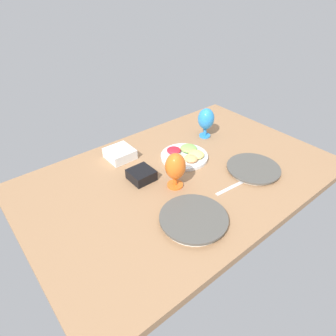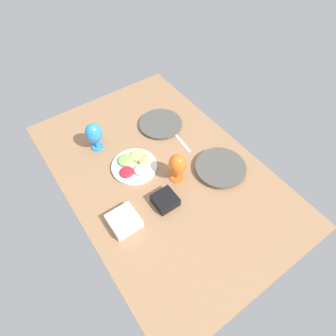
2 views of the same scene
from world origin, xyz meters
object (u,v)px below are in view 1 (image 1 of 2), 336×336
dinner_plate_left (253,169)px  hurricane_glass_orange (175,167)px  dinner_plate_right (194,219)px  hurricane_glass_blue (206,120)px  square_bowl_white (120,153)px  square_bowl_black (141,174)px  fruit_platter (185,155)px

dinner_plate_left → hurricane_glass_orange: 44.56cm
dinner_plate_right → hurricane_glass_blue: bearing=-138.7°
hurricane_glass_blue → dinner_plate_left: bearing=81.3°
dinner_plate_right → hurricane_glass_blue: 76.02cm
dinner_plate_right → square_bowl_white: 62.27cm
dinner_plate_right → hurricane_glass_blue: (-56.58, -49.78, 10.01)cm
hurricane_glass_orange → square_bowl_black: size_ratio=1.57×
fruit_platter → dinner_plate_right: bearing=52.1°
dinner_plate_left → fruit_platter: fruit_platter is taller
dinner_plate_left → hurricane_glass_orange: size_ratio=1.52×
fruit_platter → square_bowl_white: bearing=-39.4°
dinner_plate_right → square_bowl_black: 38.59cm
dinner_plate_right → hurricane_glass_orange: 27.43cm
fruit_platter → hurricane_glass_orange: 27.15cm
fruit_platter → square_bowl_black: bearing=0.8°
dinner_plate_left → dinner_plate_right: dinner_plate_right is taller
dinner_plate_left → fruit_platter: bearing=-58.2°
dinner_plate_left → hurricane_glass_blue: size_ratio=1.50×
dinner_plate_left → square_bowl_white: size_ratio=1.97×
fruit_platter → square_bowl_white: (28.27, -23.21, 1.18)cm
square_bowl_black → hurricane_glass_orange: bearing=123.3°
dinner_plate_right → square_bowl_black: size_ratio=2.48×
square_bowl_white → hurricane_glass_blue: bearing=167.1°
fruit_platter → square_bowl_white: square_bowl_white is taller
hurricane_glass_blue → hurricane_glass_orange: size_ratio=1.01×
square_bowl_black → hurricane_glass_blue: bearing=-168.8°
dinner_plate_left → hurricane_glass_orange: hurricane_glass_orange is taller
dinner_plate_right → square_bowl_white: (-2.13, -62.21, 1.51)cm
hurricane_glass_blue → hurricane_glass_orange: (46.66, 26.05, -0.49)cm
hurricane_glass_orange → dinner_plate_right: bearing=67.3°
hurricane_glass_blue → hurricane_glass_orange: hurricane_glass_blue is taller
dinner_plate_left → dinner_plate_right: (50.10, 7.27, 0.45)cm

